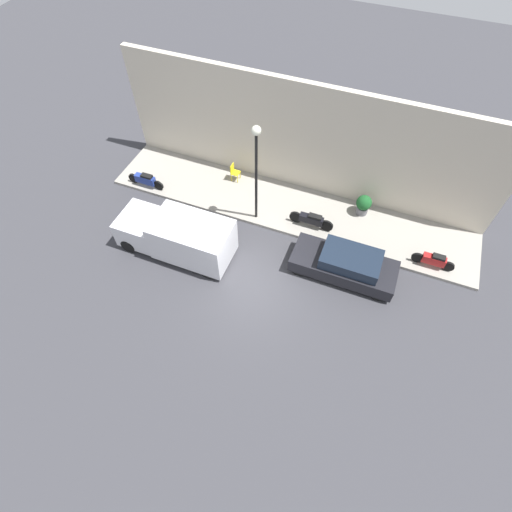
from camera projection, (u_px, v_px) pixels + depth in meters
The scene contains 11 objects.
ground_plane at pixel (251, 286), 16.75m from camera, with size 60.00×60.00×0.00m, color #38383D.
sidewalk at pixel (288, 208), 19.38m from camera, with size 3.19×17.72×0.14m.
building_facade at pixel (304, 140), 18.17m from camera, with size 0.30×17.72×5.58m.
parked_car at pixel (345, 264), 16.63m from camera, with size 1.72×4.37×1.34m.
delivery_van at pixel (177, 235), 17.13m from camera, with size 1.96×5.08×1.95m.
motorcycle_red at pixel (434, 260), 16.89m from camera, with size 0.30×1.78×0.74m.
motorcycle_black at pixel (312, 220), 18.24m from camera, with size 0.30×2.07×0.74m.
motorcycle_blue at pixel (146, 180), 19.87m from camera, with size 0.30×1.96×0.74m.
streetlamp at pixel (256, 158), 16.13m from camera, with size 0.39×0.39×4.99m.
potted_plant at pixel (364, 204), 18.64m from camera, with size 0.72×0.72×1.03m.
cafe_chair at pixel (234, 171), 20.07m from camera, with size 0.40×0.40×0.91m.
Camera 1 is at (-8.33, -3.50, 14.17)m, focal length 28.00 mm.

